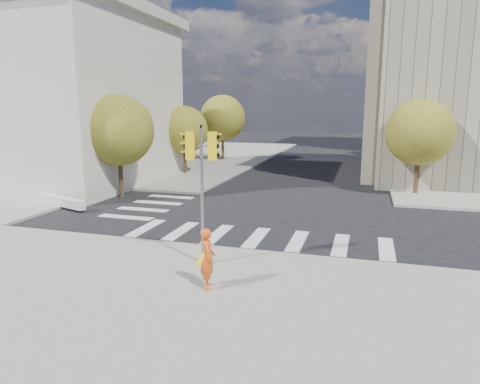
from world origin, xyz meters
name	(u,v)px	position (x,y,z in m)	size (l,w,h in m)	color
ground	(269,226)	(0.00, 0.00, 0.00)	(160.00, 160.00, 0.00)	black
sidewalk_near	(167,342)	(0.00, -11.00, 0.07)	(30.00, 14.00, 0.15)	gray
sidewalk_far_left	(152,155)	(-20.00, 26.00, 0.07)	(28.00, 40.00, 0.15)	gray
classical_building	(36,96)	(-20.00, 8.00, 6.44)	(19.00, 15.00, 12.70)	beige
tree_lw_near	(118,131)	(-10.50, 4.00, 4.20)	(4.40, 4.40, 6.41)	#382616
tree_lw_mid	(184,130)	(-10.50, 14.00, 3.76)	(4.00, 4.00, 5.77)	#382616
tree_lw_far	(222,118)	(-10.50, 24.00, 4.54)	(4.80, 4.80, 6.95)	#382616
tree_re_near	(420,132)	(7.50, 10.00, 4.05)	(4.20, 4.20, 6.16)	#382616
tree_re_mid	(405,122)	(7.50, 22.00, 4.35)	(4.60, 4.60, 6.66)	#382616
tree_re_far	(397,123)	(7.50, 34.00, 3.87)	(4.00, 4.00, 5.88)	#382616
lamp_near	(422,122)	(8.00, 14.00, 4.58)	(0.35, 0.18, 8.11)	black
lamp_far	(406,118)	(8.00, 28.00, 4.58)	(0.35, 0.18, 8.11)	black
traffic_signal	(202,206)	(-1.03, -6.00, 2.23)	(1.08, 0.56, 4.88)	yellow
photographer	(208,258)	(-0.13, -7.90, 1.09)	(0.69, 0.45, 1.88)	#E75315
planter_wall	(52,199)	(-13.00, 0.65, 0.40)	(6.00, 0.40, 0.50)	silver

